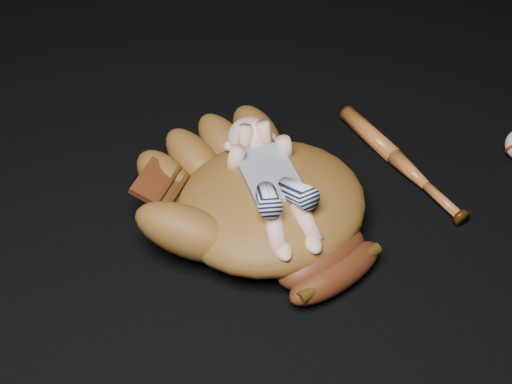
# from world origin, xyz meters

# --- Properties ---
(baseball_glove) EXTENTS (0.59, 0.64, 0.17)m
(baseball_glove) POSITION_xyz_m (-0.13, -0.00, 0.09)
(baseball_glove) COLOR brown
(baseball_glove) RESTS_ON ground
(newborn_baby) EXTENTS (0.21, 0.37, 0.14)m
(newborn_baby) POSITION_xyz_m (-0.13, -0.02, 0.13)
(newborn_baby) COLOR #E7AC95
(newborn_baby) RESTS_ON baseball_glove
(baseball_bat) EXTENTS (0.06, 0.41, 0.04)m
(baseball_bat) POSITION_xyz_m (0.21, 0.03, 0.02)
(baseball_bat) COLOR #AA5320
(baseball_bat) RESTS_ON ground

